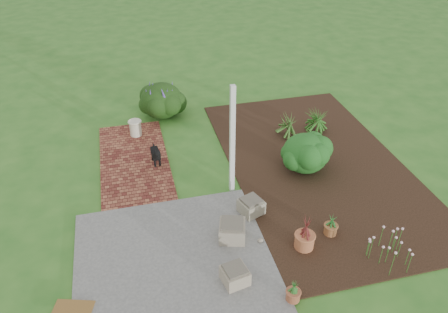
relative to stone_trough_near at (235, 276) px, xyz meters
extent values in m
plane|color=#2C6720|center=(0.31, 2.40, -0.18)|extent=(80.00, 80.00, 0.00)
cube|color=#5B5B59|center=(-0.94, 0.65, -0.16)|extent=(3.50, 3.50, 0.04)
cube|color=#59211C|center=(-1.39, 4.15, -0.16)|extent=(1.60, 3.50, 0.04)
cube|color=black|center=(2.81, 2.90, -0.16)|extent=(4.00, 7.00, 0.03)
cube|color=white|center=(0.61, 2.50, 1.07)|extent=(0.10, 0.10, 2.50)
cube|color=gray|center=(0.00, 0.00, 0.00)|extent=(0.49, 0.49, 0.28)
cube|color=gray|center=(0.23, 1.03, 0.02)|extent=(0.61, 0.61, 0.33)
cube|color=gray|center=(0.79, 1.64, 0.01)|extent=(0.55, 0.55, 0.29)
cube|color=brown|center=(-2.67, 0.05, -0.13)|extent=(0.72, 0.57, 0.02)
cube|color=black|center=(-0.89, 3.87, 0.14)|extent=(0.20, 0.40, 0.17)
cylinder|color=black|center=(-0.93, 3.73, -0.04)|extent=(0.05, 0.05, 0.19)
cylinder|color=black|center=(-0.82, 3.74, -0.04)|extent=(0.05, 0.05, 0.19)
cylinder|color=black|center=(-0.96, 4.00, -0.04)|extent=(0.05, 0.05, 0.19)
cylinder|color=black|center=(-0.84, 4.02, -0.04)|extent=(0.05, 0.05, 0.19)
sphere|color=black|center=(-0.87, 3.64, 0.27)|extent=(0.16, 0.16, 0.16)
cone|color=black|center=(-0.90, 4.07, 0.25)|extent=(0.07, 0.12, 0.14)
cylinder|color=beige|center=(-1.25, 5.30, 0.06)|extent=(0.32, 0.32, 0.41)
ellipsoid|color=#104313|center=(2.44, 2.83, 0.30)|extent=(1.22, 1.22, 0.90)
cylinder|color=#B2653C|center=(1.46, 0.48, 0.00)|extent=(0.37, 0.37, 0.29)
cylinder|color=#965D32|center=(2.09, 0.69, -0.05)|extent=(0.31, 0.31, 0.21)
cylinder|color=#9B5334|center=(0.83, -0.58, -0.05)|extent=(0.24, 0.24, 0.20)
ellipsoid|color=black|center=(-0.43, 6.27, 0.32)|extent=(1.55, 1.55, 1.00)
camera|label=1|loc=(-1.38, -4.80, 5.80)|focal=35.00mm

